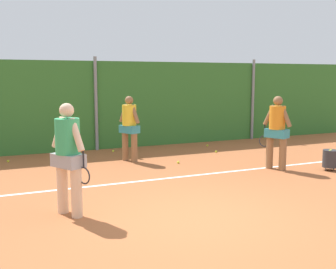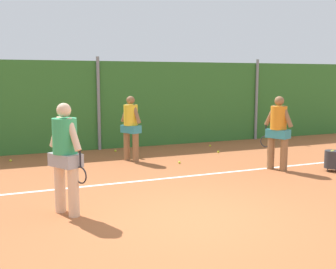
# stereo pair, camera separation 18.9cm
# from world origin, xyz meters

# --- Properties ---
(ground_plane) EXTENTS (30.48, 30.48, 0.00)m
(ground_plane) POSITION_xyz_m (0.00, 2.04, 0.00)
(ground_plane) COLOR #A85B33
(hedge_fence_backdrop) EXTENTS (19.81, 0.25, 2.72)m
(hedge_fence_backdrop) POSITION_xyz_m (0.00, 6.92, 1.36)
(hedge_fence_backdrop) COLOR #33702D
(hedge_fence_backdrop) RESTS_ON ground_plane
(fence_post_center) EXTENTS (0.10, 0.10, 2.85)m
(fence_post_center) POSITION_xyz_m (0.00, 6.74, 1.42)
(fence_post_center) COLOR gray
(fence_post_center) RESTS_ON ground_plane
(fence_post_right) EXTENTS (0.10, 0.10, 2.85)m
(fence_post_right) POSITION_xyz_m (5.71, 6.74, 1.42)
(fence_post_right) COLOR gray
(fence_post_right) RESTS_ON ground_plane
(court_baseline_paint) EXTENTS (14.48, 0.10, 0.01)m
(court_baseline_paint) POSITION_xyz_m (0.00, 2.60, 0.00)
(court_baseline_paint) COLOR white
(court_baseline_paint) RESTS_ON ground_plane
(player_foreground_near) EXTENTS (0.54, 0.72, 1.84)m
(player_foreground_near) POSITION_xyz_m (-1.84, 1.01, 1.03)
(player_foreground_near) COLOR beige
(player_foreground_near) RESTS_ON ground_plane
(player_midcourt) EXTENTS (0.50, 0.74, 1.79)m
(player_midcourt) POSITION_xyz_m (3.38, 2.39, 1.00)
(player_midcourt) COLOR #8C603D
(player_midcourt) RESTS_ON ground_plane
(player_backcourt_far) EXTENTS (0.50, 0.67, 1.74)m
(player_backcourt_far) POSITION_xyz_m (0.41, 4.74, 0.98)
(player_backcourt_far) COLOR #8C603D
(player_backcourt_far) RESTS_ON ground_plane
(ball_hopper) EXTENTS (0.36, 0.36, 0.51)m
(ball_hopper) POSITION_xyz_m (4.51, 1.76, 0.29)
(ball_hopper) COLOR #2D2D33
(ball_hopper) RESTS_ON ground_plane
(tennis_ball_1) EXTENTS (0.07, 0.07, 0.07)m
(tennis_ball_1) POSITION_xyz_m (3.44, 5.93, 0.03)
(tennis_ball_1) COLOR #CCDB33
(tennis_ball_1) RESTS_ON ground_plane
(tennis_ball_4) EXTENTS (0.07, 0.07, 0.07)m
(tennis_ball_4) POSITION_xyz_m (1.47, 3.92, 0.03)
(tennis_ball_4) COLOR #CCDB33
(tennis_ball_4) RESTS_ON ground_plane
(tennis_ball_5) EXTENTS (0.07, 0.07, 0.07)m
(tennis_ball_5) POSITION_xyz_m (-1.52, 4.05, 0.03)
(tennis_ball_5) COLOR #CCDB33
(tennis_ball_5) RESTS_ON ground_plane
(tennis_ball_6) EXTENTS (0.07, 0.07, 0.07)m
(tennis_ball_6) POSITION_xyz_m (3.15, 4.87, 0.03)
(tennis_ball_6) COLOR #CCDB33
(tennis_ball_6) RESTS_ON ground_plane
(tennis_ball_7) EXTENTS (0.07, 0.07, 0.07)m
(tennis_ball_7) POSITION_xyz_m (0.36, 6.19, 0.03)
(tennis_ball_7) COLOR #CCDB33
(tennis_ball_7) RESTS_ON ground_plane
(tennis_ball_9) EXTENTS (0.07, 0.07, 0.07)m
(tennis_ball_9) POSITION_xyz_m (-2.61, 5.84, 0.03)
(tennis_ball_9) COLOR #CCDB33
(tennis_ball_9) RESTS_ON ground_plane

